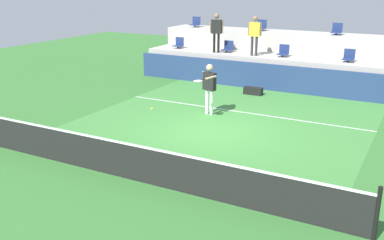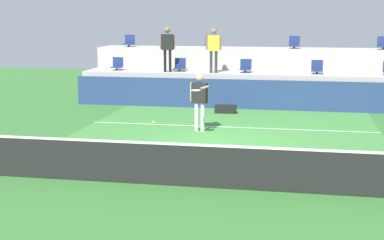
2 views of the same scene
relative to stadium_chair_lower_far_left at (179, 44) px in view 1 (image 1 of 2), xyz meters
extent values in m
plane|color=#336B2D|center=(5.30, -7.23, -1.46)|extent=(40.00, 40.00, 0.00)
cube|color=#3D7F38|center=(5.30, -6.23, -1.46)|extent=(9.00, 10.00, 0.01)
cube|color=white|center=(5.30, -4.83, -1.46)|extent=(9.00, 0.06, 0.00)
cylinder|color=black|center=(10.50, -11.23, -0.93)|extent=(0.08, 0.08, 1.07)
cube|color=black|center=(5.30, -11.23, -1.01)|extent=(10.40, 0.01, 0.87)
cube|color=white|center=(5.30, -11.23, -0.57)|extent=(10.40, 0.02, 0.05)
cube|color=navy|center=(5.30, -1.23, -0.91)|extent=(13.00, 0.16, 1.10)
cube|color=#ADAAA3|center=(5.30, 0.07, -0.84)|extent=(13.00, 1.80, 1.25)
cube|color=#ADAAA3|center=(5.30, 1.87, -0.41)|extent=(13.00, 1.80, 2.10)
cylinder|color=#2D2D33|center=(0.00, -0.08, -0.16)|extent=(0.08, 0.08, 0.10)
cube|color=navy|center=(0.00, -0.08, -0.09)|extent=(0.44, 0.40, 0.04)
cube|color=navy|center=(0.00, 0.10, 0.12)|extent=(0.44, 0.04, 0.38)
cylinder|color=#2D2D33|center=(2.62, -0.08, -0.16)|extent=(0.08, 0.08, 0.10)
cube|color=navy|center=(2.62, -0.08, -0.09)|extent=(0.44, 0.40, 0.04)
cube|color=navy|center=(2.62, 0.10, 0.12)|extent=(0.44, 0.04, 0.38)
cylinder|color=#2D2D33|center=(5.25, -0.08, -0.16)|extent=(0.08, 0.08, 0.10)
cube|color=navy|center=(5.25, -0.08, -0.09)|extent=(0.44, 0.40, 0.04)
cube|color=navy|center=(5.25, 0.10, 0.12)|extent=(0.44, 0.04, 0.38)
cylinder|color=#2D2D33|center=(7.99, -0.08, -0.16)|extent=(0.08, 0.08, 0.10)
cube|color=navy|center=(7.99, -0.08, -0.09)|extent=(0.44, 0.40, 0.04)
cube|color=navy|center=(7.99, 0.10, 0.12)|extent=(0.44, 0.04, 0.38)
cylinder|color=#2D2D33|center=(-0.03, 1.72, 0.69)|extent=(0.08, 0.08, 0.10)
cube|color=navy|center=(-0.03, 1.72, 0.76)|extent=(0.44, 0.40, 0.04)
cube|color=navy|center=(-0.03, 1.90, 0.97)|extent=(0.44, 0.04, 0.38)
cylinder|color=#2D2D33|center=(3.55, 1.72, 0.69)|extent=(0.08, 0.08, 0.10)
cube|color=navy|center=(3.55, 1.72, 0.76)|extent=(0.44, 0.40, 0.04)
cube|color=navy|center=(3.55, 1.90, 0.97)|extent=(0.44, 0.04, 0.38)
cylinder|color=#2D2D33|center=(7.07, 1.72, 0.69)|extent=(0.08, 0.08, 0.10)
cube|color=navy|center=(7.07, 1.72, 0.76)|extent=(0.44, 0.40, 0.04)
cube|color=navy|center=(7.07, 1.90, 0.97)|extent=(0.44, 0.04, 0.38)
cylinder|color=white|center=(4.32, -5.57, -1.03)|extent=(0.13, 0.13, 0.86)
cylinder|color=white|center=(4.52, -5.61, -1.03)|extent=(0.13, 0.13, 0.86)
cube|color=black|center=(4.42, -5.59, -0.30)|extent=(0.50, 0.28, 0.61)
sphere|color=tan|center=(4.42, -5.59, 0.17)|extent=(0.28, 0.28, 0.23)
cylinder|color=tan|center=(4.16, -5.53, -0.28)|extent=(0.08, 0.08, 0.58)
cylinder|color=tan|center=(4.63, -5.92, -0.09)|extent=(0.19, 0.55, 0.07)
cylinder|color=black|center=(4.55, -6.28, -0.09)|extent=(0.09, 0.26, 0.04)
ellipsoid|color=silver|center=(4.49, -6.55, -0.09)|extent=(0.32, 0.37, 0.03)
cylinder|color=black|center=(2.11, -0.41, 0.22)|extent=(0.13, 0.13, 0.87)
cylinder|color=black|center=(2.30, -0.36, 0.22)|extent=(0.13, 0.13, 0.87)
cube|color=black|center=(2.20, -0.38, 0.96)|extent=(0.50, 0.29, 0.61)
sphere|color=#846047|center=(2.20, -0.38, 1.43)|extent=(0.28, 0.28, 0.23)
cylinder|color=#846047|center=(1.94, -0.45, 0.98)|extent=(0.08, 0.08, 0.58)
cylinder|color=#846047|center=(2.47, -0.32, 0.98)|extent=(0.08, 0.08, 0.58)
cylinder|color=#2D2D33|center=(3.94, -0.40, 0.21)|extent=(0.12, 0.12, 0.84)
cylinder|color=#2D2D33|center=(4.13, -0.37, 0.21)|extent=(0.12, 0.12, 0.84)
cube|color=yellow|center=(4.04, -0.38, 0.93)|extent=(0.48, 0.24, 0.60)
sphere|color=#846047|center=(4.04, -0.38, 1.39)|extent=(0.26, 0.26, 0.23)
cylinder|color=#846047|center=(3.78, -0.42, 0.95)|extent=(0.08, 0.08, 0.56)
cylinder|color=#846047|center=(4.30, -0.35, 0.95)|extent=(0.08, 0.08, 0.56)
sphere|color=#CCE033|center=(3.62, -7.93, -0.78)|extent=(0.07, 0.07, 0.07)
cube|color=black|center=(4.78, -2.28, -1.31)|extent=(0.76, 0.28, 0.30)
camera|label=1|loc=(10.94, -18.93, 3.03)|focal=41.80mm
camera|label=2|loc=(7.40, -22.18, 2.01)|focal=53.08mm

